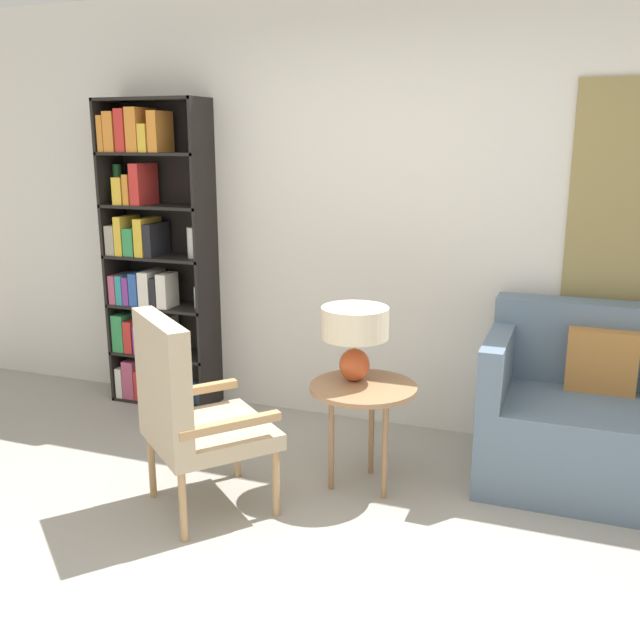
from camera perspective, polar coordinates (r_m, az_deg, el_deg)
ground_plane at (r=3.11m, az=-6.07°, el=-21.27°), size 14.00×14.00×0.00m
wall_back at (r=4.45m, az=5.67°, el=8.37°), size 6.40×0.08×2.70m
bookshelf at (r=5.00m, az=-13.43°, el=5.02°), size 0.74×0.30×2.06m
armchair at (r=3.51m, az=-10.68°, el=-6.71°), size 0.79×0.79×1.01m
side_table at (r=3.72m, az=3.47°, el=-6.08°), size 0.56×0.56×0.57m
table_lamp at (r=3.69m, az=2.80°, el=-0.83°), size 0.35×0.35×0.40m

